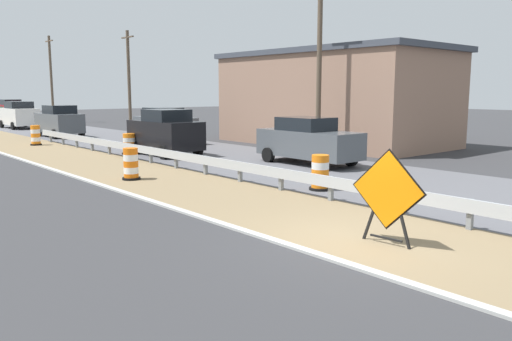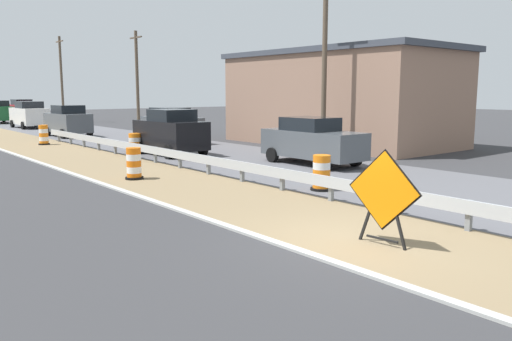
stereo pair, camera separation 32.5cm
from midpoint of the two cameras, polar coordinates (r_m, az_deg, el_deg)
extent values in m
plane|color=#333335|center=(10.89, 11.31, -7.76)|extent=(160.00, 160.00, 0.00)
cube|color=#7F6B4C|center=(11.51, 13.90, -6.92)|extent=(4.03, 120.00, 0.01)
cube|color=#56565B|center=(16.38, 26.01, -2.91)|extent=(7.45, 120.00, 0.00)
cube|color=#ADADA8|center=(9.96, 6.51, -9.21)|extent=(0.20, 120.00, 0.11)
cube|color=#ADB2B7|center=(13.31, 15.36, -2.44)|extent=(0.08, 51.07, 0.32)
cube|color=slate|center=(12.39, 23.29, -4.62)|extent=(0.12, 0.12, 0.70)
cube|color=slate|center=(13.42, 15.53, -3.24)|extent=(0.12, 0.12, 0.70)
cube|color=slate|center=(14.65, 8.98, -2.02)|extent=(0.12, 0.12, 0.70)
cube|color=slate|center=(16.05, 3.52, -0.99)|extent=(0.12, 0.12, 0.70)
cube|color=slate|center=(17.58, -1.02, -0.12)|extent=(0.12, 0.12, 0.70)
cube|color=slate|center=(19.20, -4.82, 0.61)|extent=(0.12, 0.12, 0.70)
cube|color=slate|center=(20.90, -8.02, 1.22)|extent=(0.12, 0.12, 0.70)
cube|color=slate|center=(22.66, -10.72, 1.73)|extent=(0.12, 0.12, 0.70)
cube|color=slate|center=(24.46, -13.04, 2.17)|extent=(0.12, 0.12, 0.70)
cube|color=slate|center=(26.29, -15.04, 2.54)|extent=(0.12, 0.12, 0.70)
cube|color=slate|center=(28.15, -16.77, 2.87)|extent=(0.12, 0.12, 0.70)
cube|color=slate|center=(30.04, -18.29, 3.15)|extent=(0.12, 0.12, 0.70)
cube|color=slate|center=(31.95, -19.63, 3.39)|extent=(0.12, 0.12, 0.70)
cube|color=slate|center=(33.87, -20.82, 3.60)|extent=(0.12, 0.12, 0.70)
cube|color=black|center=(10.52, 16.40, -5.59)|extent=(0.08, 0.39, 1.06)
cube|color=black|center=(10.86, 13.17, -5.01)|extent=(0.08, 0.39, 1.06)
cube|color=black|center=(10.79, 14.68, -7.37)|extent=(0.10, 0.72, 0.04)
cube|color=orange|center=(10.54, 14.83, -2.12)|extent=(0.17, 1.55, 1.56)
cube|color=black|center=(10.56, 14.88, -2.11)|extent=(0.16, 1.64, 1.65)
cylinder|color=orange|center=(16.24, 7.83, -1.79)|extent=(0.55, 0.55, 0.22)
cylinder|color=white|center=(16.21, 7.85, -1.02)|extent=(0.55, 0.55, 0.22)
cylinder|color=orange|center=(16.17, 7.86, -0.24)|extent=(0.55, 0.55, 0.22)
cylinder|color=white|center=(16.14, 7.88, 0.54)|extent=(0.55, 0.55, 0.22)
cylinder|color=orange|center=(16.11, 7.89, 1.32)|extent=(0.55, 0.55, 0.22)
cylinder|color=black|center=(16.26, 7.82, -2.04)|extent=(0.68, 0.68, 0.08)
cylinder|color=orange|center=(18.58, -12.89, -0.60)|extent=(0.51, 0.51, 0.22)
cylinder|color=white|center=(18.55, -12.91, 0.08)|extent=(0.51, 0.51, 0.22)
cylinder|color=orange|center=(18.52, -12.93, 0.77)|extent=(0.51, 0.51, 0.22)
cylinder|color=white|center=(18.49, -12.96, 1.46)|extent=(0.51, 0.51, 0.22)
cylinder|color=orange|center=(18.46, -12.98, 2.14)|extent=(0.51, 0.51, 0.22)
cylinder|color=black|center=(18.60, -12.88, -0.82)|extent=(0.64, 0.64, 0.08)
cylinder|color=orange|center=(26.10, -12.93, 2.03)|extent=(0.59, 0.59, 0.21)
cylinder|color=white|center=(26.08, -12.95, 2.48)|extent=(0.59, 0.59, 0.21)
cylinder|color=orange|center=(26.06, -12.96, 2.93)|extent=(0.59, 0.59, 0.21)
cylinder|color=white|center=(26.04, -12.98, 3.38)|extent=(0.59, 0.59, 0.21)
cylinder|color=orange|center=(26.02, -12.99, 3.83)|extent=(0.59, 0.59, 0.21)
cylinder|color=black|center=(26.11, -12.92, 1.90)|extent=(0.74, 0.74, 0.08)
cylinder|color=orange|center=(32.24, -22.22, 2.87)|extent=(0.51, 0.51, 0.23)
cylinder|color=white|center=(32.22, -22.24, 3.28)|extent=(0.51, 0.51, 0.23)
cylinder|color=orange|center=(32.21, -22.27, 3.69)|extent=(0.51, 0.51, 0.23)
cylinder|color=white|center=(32.19, -22.29, 4.09)|extent=(0.51, 0.51, 0.23)
cylinder|color=orange|center=(32.17, -22.31, 4.50)|extent=(0.51, 0.51, 0.23)
cylinder|color=black|center=(32.25, -22.21, 2.74)|extent=(0.63, 0.63, 0.08)
cube|color=#4C5156|center=(37.55, -19.95, 5.03)|extent=(1.98, 4.25, 1.27)
cube|color=black|center=(37.35, -19.93, 6.42)|extent=(1.72, 1.99, 0.56)
cylinder|color=black|center=(38.56, -21.93, 4.06)|extent=(0.24, 0.65, 0.64)
cylinder|color=black|center=(39.21, -19.41, 4.26)|extent=(0.24, 0.65, 0.64)
cylinder|color=black|center=(35.97, -20.43, 3.85)|extent=(0.24, 0.65, 0.64)
cylinder|color=black|center=(36.67, -17.76, 4.06)|extent=(0.24, 0.65, 0.64)
cube|color=#4C5156|center=(31.22, -9.06, 4.76)|extent=(1.89, 4.40, 1.24)
cube|color=black|center=(31.33, -9.27, 6.41)|extent=(1.70, 2.03, 0.56)
cylinder|color=black|center=(30.54, -6.13, 3.57)|extent=(0.22, 0.64, 0.64)
cylinder|color=black|center=(29.55, -9.18, 3.33)|extent=(0.22, 0.64, 0.64)
cylinder|color=black|center=(32.99, -8.91, 3.90)|extent=(0.22, 0.64, 0.64)
cylinder|color=black|center=(32.08, -11.80, 3.68)|extent=(0.22, 0.64, 0.64)
cube|color=silver|center=(47.69, -23.72, 5.56)|extent=(1.97, 4.78, 1.36)
cube|color=black|center=(47.48, -23.73, 6.71)|extent=(1.76, 2.21, 0.56)
cylinder|color=black|center=(48.98, -25.28, 4.73)|extent=(0.22, 0.64, 0.64)
cylinder|color=black|center=(49.51, -23.12, 4.90)|extent=(0.22, 0.64, 0.64)
cylinder|color=black|center=(45.95, -24.27, 4.58)|extent=(0.22, 0.64, 0.64)
cylinder|color=black|center=(46.51, -21.97, 4.76)|extent=(0.22, 0.64, 0.64)
cube|color=maroon|center=(61.43, -24.37, 6.07)|extent=(2.00, 4.43, 1.34)
cube|color=black|center=(61.57, -24.47, 6.95)|extent=(1.75, 2.06, 0.56)
cylinder|color=black|center=(60.36, -23.07, 5.47)|extent=(0.24, 0.65, 0.64)
cylinder|color=black|center=(59.80, -24.78, 5.34)|extent=(0.24, 0.65, 0.64)
cylinder|color=black|center=(63.11, -23.90, 5.54)|extent=(0.24, 0.65, 0.64)
cylinder|color=black|center=(62.58, -25.54, 5.41)|extent=(0.24, 0.65, 0.64)
cylinder|color=black|center=(57.92, -26.10, 5.17)|extent=(0.24, 0.65, 0.64)
cylinder|color=black|center=(55.19, -25.29, 5.09)|extent=(0.24, 0.65, 0.64)
cube|color=#4C5156|center=(21.89, 6.75, 2.97)|extent=(1.88, 4.77, 1.11)
cube|color=black|center=(21.96, 6.44, 5.18)|extent=(1.67, 2.20, 0.56)
cylinder|color=black|center=(21.58, 11.38, 1.29)|extent=(0.23, 0.64, 0.64)
cylinder|color=black|center=(20.23, 8.07, 0.88)|extent=(0.23, 0.64, 0.64)
cylinder|color=black|center=(23.69, 5.57, 2.08)|extent=(0.23, 0.64, 0.64)
cylinder|color=black|center=(22.47, 2.25, 1.75)|extent=(0.23, 0.64, 0.64)
cube|color=black|center=(25.35, -9.12, 3.97)|extent=(2.02, 4.11, 1.34)
cube|color=black|center=(25.15, -8.97, 6.10)|extent=(1.77, 1.91, 0.56)
cylinder|color=black|center=(26.08, -12.43, 2.53)|extent=(0.24, 0.65, 0.64)
cylinder|color=black|center=(27.05, -8.87, 2.84)|extent=(0.24, 0.65, 0.64)
cylinder|color=black|center=(23.78, -9.32, 2.03)|extent=(0.24, 0.65, 0.64)
cylinder|color=black|center=(24.83, -5.57, 2.38)|extent=(0.24, 0.65, 0.64)
cube|color=#93705B|center=(30.60, 9.55, 7.69)|extent=(6.89, 13.05, 5.10)
cube|color=#3D424C|center=(30.67, 9.68, 12.73)|extent=(7.17, 13.57, 0.30)
cylinder|color=brown|center=(24.99, 7.98, 11.05)|extent=(0.24, 0.24, 8.19)
cylinder|color=brown|center=(40.77, -12.83, 9.59)|extent=(0.24, 0.24, 7.60)
cube|color=brown|center=(40.96, -12.99, 14.21)|extent=(0.12, 1.80, 0.10)
cylinder|color=brown|center=(54.86, -20.63, 9.41)|extent=(0.24, 0.24, 8.41)
cube|color=brown|center=(55.06, -20.85, 13.26)|extent=(0.12, 1.80, 0.10)
camera|label=1|loc=(0.16, -89.36, 0.10)|focal=35.99mm
camera|label=2|loc=(0.16, 90.64, -0.10)|focal=35.99mm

